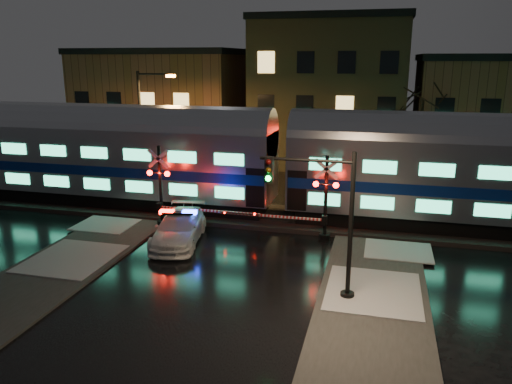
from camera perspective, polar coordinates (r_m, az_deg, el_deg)
ground at (r=23.48m, az=-2.71°, el=-6.65°), size 120.00×120.00×0.00m
ballast at (r=27.98m, az=0.27°, el=-2.77°), size 90.00×4.20×0.24m
sidewalk_left at (r=21.50m, az=-24.81°, el=-10.04°), size 4.00×20.00×0.12m
sidewalk_right at (r=17.16m, az=12.98°, el=-15.48°), size 4.00×20.00×0.12m
building_left at (r=47.24m, az=-10.22°, el=9.71°), size 14.00×10.00×9.00m
building_mid at (r=43.68m, az=8.58°, el=11.01°), size 12.00×11.00×11.50m
building_right at (r=43.92m, az=25.70°, el=7.77°), size 12.00×10.00×8.50m
train at (r=26.88m, az=2.98°, el=3.67°), size 51.00×3.12×5.92m
police_car at (r=24.41m, az=-8.81°, el=-4.10°), size 2.94×5.36×1.64m
crossing_signal_right at (r=24.33m, az=7.09°, el=-1.59°), size 6.00×0.67×4.25m
crossing_signal_left at (r=26.43m, az=-10.21°, el=-0.28°), size 6.13×0.67×4.34m
traffic_light at (r=18.14m, az=8.04°, el=-3.45°), size 3.60×0.67×5.56m
streetlight at (r=33.73m, az=-12.63°, el=7.66°), size 2.64×0.28×7.91m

